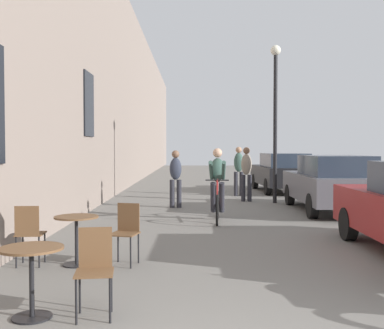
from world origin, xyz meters
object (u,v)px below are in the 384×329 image
pedestrian_near (173,175)px  cafe_chair_mid_toward_street (124,229)px  pedestrian_far (236,168)px  cafe_chair_near_toward_street (92,265)px  street_lamp (273,103)px  pedestrian_mid (244,171)px  parked_car_second (328,182)px  parked_car_third (280,172)px  cafe_table_near (29,267)px  cafe_table_mid (74,230)px  cyclist_on_bicycle (215,187)px  cafe_chair_mid_toward_wall (26,231)px

pedestrian_near → cafe_chair_mid_toward_street: bearing=-94.3°
pedestrian_far → cafe_chair_near_toward_street: bearing=-102.3°
pedestrian_near → street_lamp: size_ratio=0.34×
cafe_chair_near_toward_street → pedestrian_mid: size_ratio=0.51×
cafe_chair_mid_toward_street → parked_car_second: parked_car_second is taller
pedestrian_mid → parked_car_third: 3.77m
cafe_table_near → pedestrian_far: size_ratio=0.41×
pedestrian_near → parked_car_second: 4.30m
cafe_chair_mid_toward_street → pedestrian_near: size_ratio=0.54×
cafe_chair_mid_toward_street → pedestrian_far: (2.65, 10.01, 0.48)m
cafe_chair_mid_toward_street → street_lamp: bearing=65.5°
pedestrian_near → parked_car_second: bearing=-11.4°
parked_car_second → street_lamp: bearing=119.5°
pedestrian_mid → parked_car_third: pedestrian_mid is taller
pedestrian_near → pedestrian_far: 4.00m
cafe_chair_near_toward_street → parked_car_second: (4.73, 7.95, 0.27)m
cafe_table_near → pedestrian_far: pedestrian_far is taller
cafe_table_near → parked_car_second: parked_car_second is taller
cafe_table_mid → pedestrian_near: 6.83m
parked_car_second → parked_car_third: (-0.22, 5.79, -0.00)m
pedestrian_near → pedestrian_mid: bearing=36.0°
pedestrian_near → cyclist_on_bicycle: bearing=-66.5°
street_lamp → parked_car_second: size_ratio=1.14×
cafe_chair_mid_toward_wall → pedestrian_mid: size_ratio=0.51×
pedestrian_far → parked_car_second: size_ratio=0.41×
cafe_chair_near_toward_street → cafe_chair_mid_toward_wall: same height
cafe_chair_near_toward_street → street_lamp: size_ratio=0.18×
cafe_table_mid → cafe_chair_mid_toward_wall: bearing=-173.5°
cafe_chair_mid_toward_street → pedestrian_far: pedestrian_far is taller
cafe_table_mid → pedestrian_mid: size_ratio=0.41×
cafe_table_mid → pedestrian_far: 10.64m
street_lamp → parked_car_third: 4.51m
cafe_chair_near_toward_street → pedestrian_far: pedestrian_far is taller
cafe_chair_near_toward_street → parked_car_second: size_ratio=0.21×
street_lamp → pedestrian_mid: bearing=152.9°
cafe_chair_mid_toward_street → cafe_table_near: bearing=-105.9°
cafe_table_mid → pedestrian_far: bearing=71.6°
cyclist_on_bicycle → pedestrian_mid: 4.25m
cafe_chair_near_toward_street → parked_car_third: bearing=71.8°
cafe_table_near → cafe_chair_near_toward_street: bearing=6.9°
parked_car_second → parked_car_third: bearing=92.2°
cyclist_on_bicycle → pedestrian_far: bearing=79.6°
cafe_chair_near_toward_street → parked_car_third: 14.46m
pedestrian_mid → pedestrian_near: bearing=-144.0°
pedestrian_near → pedestrian_far: (2.14, 3.37, 0.07)m
cafe_chair_near_toward_street → cafe_chair_mid_toward_wall: size_ratio=1.00×
parked_car_third → cafe_table_near: bearing=-110.4°
cafe_chair_near_toward_street → parked_car_second: 9.25m
cafe_chair_mid_toward_street → street_lamp: (3.56, 7.82, 2.59)m
cafe_chair_near_toward_street → street_lamp: 10.92m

